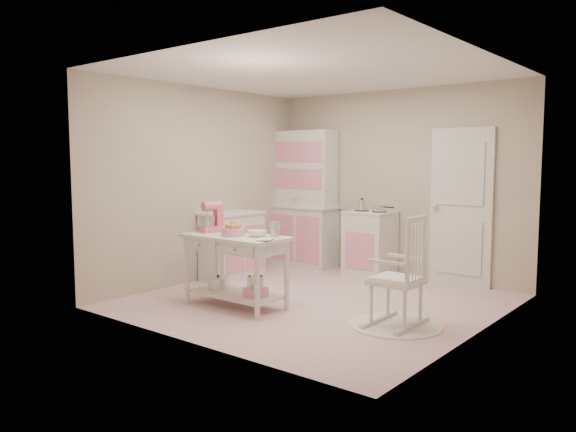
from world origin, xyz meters
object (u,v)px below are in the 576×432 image
object	(u,v)px
base_cabinet	(232,246)
work_table	(236,271)
bread_basket	(233,232)
rocking_chair	(397,271)
stand_mixer	(210,217)
stove	(370,244)
hutch	(304,199)

from	to	relation	value
base_cabinet	work_table	xyz separation A→B (m)	(1.07, -1.02, -0.06)
work_table	bread_basket	bearing A→B (deg)	-68.20
rocking_chair	stand_mixer	world-z (taller)	stand_mixer
rocking_chair	stove	bearing A→B (deg)	126.50
rocking_chair	bread_basket	size ratio (longest dim) A/B	4.40
base_cabinet	bread_basket	distance (m)	1.57
bread_basket	base_cabinet	bearing A→B (deg)	135.37
hutch	bread_basket	world-z (taller)	hutch
hutch	rocking_chair	bearing A→B (deg)	-36.54
base_cabinet	stand_mixer	xyz separation A→B (m)	(0.65, -1.00, 0.51)
stove	rocking_chair	size ratio (longest dim) A/B	0.84
stove	stand_mixer	bearing A→B (deg)	-107.65
rocking_chair	bread_basket	bearing A→B (deg)	-163.85
hutch	work_table	xyz separation A→B (m)	(0.88, -2.40, -0.64)
bread_basket	stand_mixer	bearing A→B (deg)	170.96
stand_mixer	bread_basket	xyz separation A→B (m)	(0.44, -0.07, -0.12)
rocking_chair	stand_mixer	xyz separation A→B (m)	(-2.16, -0.44, 0.42)
stove	work_table	size ratio (longest dim) A/B	0.77
rocking_chair	work_table	size ratio (longest dim) A/B	0.92
hutch	stove	distance (m)	1.33
hutch	base_cabinet	distance (m)	1.51
stove	work_table	bearing A→B (deg)	-97.80
hutch	stove	size ratio (longest dim) A/B	2.26
stand_mixer	bread_basket	world-z (taller)	stand_mixer
rocking_chair	work_table	distance (m)	1.81
stand_mixer	work_table	bearing A→B (deg)	10.01
bread_basket	hutch	bearing A→B (deg)	110.09
rocking_chair	work_table	world-z (taller)	rocking_chair
base_cabinet	bread_basket	xyz separation A→B (m)	(1.09, -1.07, 0.39)
bread_basket	stove	bearing A→B (deg)	82.83
hutch	rocking_chair	distance (m)	3.30
base_cabinet	work_table	bearing A→B (deg)	-43.79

